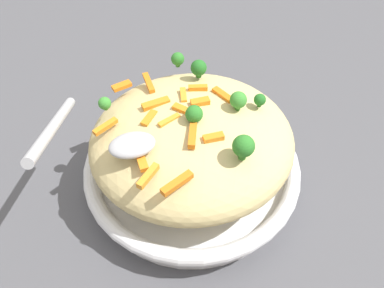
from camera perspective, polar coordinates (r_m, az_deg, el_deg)
name	(u,v)px	position (r m, az deg, el deg)	size (l,w,h in m)	color
ground_plane	(192,180)	(0.61, 0.00, -5.23)	(2.40, 2.40, 0.00)	#4C4C51
serving_bowl	(192,169)	(0.58, 0.00, -3.67)	(0.32, 0.32, 0.05)	silver
pasta_mound	(192,140)	(0.54, 0.00, 0.57)	(0.28, 0.27, 0.09)	#D1BA7A
carrot_piece_0	(149,83)	(0.56, -6.32, 8.86)	(0.04, 0.01, 0.01)	orange
carrot_piece_1	(149,118)	(0.51, -6.24, 3.77)	(0.03, 0.01, 0.01)	orange
carrot_piece_2	(213,138)	(0.48, 3.13, 0.93)	(0.03, 0.01, 0.01)	orange
carrot_piece_3	(200,102)	(0.52, 1.19, 6.14)	(0.03, 0.01, 0.01)	orange
carrot_piece_4	(177,183)	(0.44, -2.19, -5.70)	(0.04, 0.01, 0.01)	orange
carrot_piece_5	(223,95)	(0.54, 4.49, 7.16)	(0.03, 0.01, 0.01)	orange
carrot_piece_6	(192,135)	(0.48, 0.07, 1.33)	(0.04, 0.01, 0.01)	orange
carrot_piece_7	(142,162)	(0.46, -7.26, -2.64)	(0.02, 0.01, 0.01)	orange
carrot_piece_8	(198,88)	(0.54, 0.86, 8.14)	(0.03, 0.01, 0.01)	orange
carrot_piece_9	(170,123)	(0.49, -3.19, 3.08)	(0.03, 0.01, 0.01)	orange
carrot_piece_10	(156,104)	(0.52, -5.27, 5.81)	(0.04, 0.01, 0.01)	orange
carrot_piece_11	(122,86)	(0.56, -10.18, 8.32)	(0.03, 0.01, 0.01)	orange
carrot_piece_12	(183,110)	(0.51, -1.38, 5.00)	(0.03, 0.01, 0.01)	orange
carrot_piece_13	(148,176)	(0.45, -6.40, -4.62)	(0.04, 0.01, 0.01)	orange
carrot_piece_14	(105,126)	(0.51, -12.48, 2.51)	(0.04, 0.01, 0.01)	orange
carrot_piece_15	(181,96)	(0.53, -1.67, 7.01)	(0.03, 0.01, 0.01)	orange
broccoli_floret_0	(244,146)	(0.45, 7.50, -0.35)	(0.03, 0.03, 0.03)	#296820
broccoli_floret_1	(238,100)	(0.51, 6.69, 6.43)	(0.02, 0.02, 0.03)	#377928
broccoli_floret_2	(259,98)	(0.53, 9.66, 6.64)	(0.02, 0.02, 0.02)	#205B1C
broccoli_floret_3	(178,59)	(0.59, -2.10, 12.23)	(0.02, 0.02, 0.02)	#296820
broccoli_floret_4	(105,103)	(0.53, -12.58, 5.78)	(0.02, 0.02, 0.02)	#377928
broccoli_floret_5	(199,68)	(0.57, 0.98, 10.98)	(0.02, 0.02, 0.03)	#205B1C
broccoli_floret_6	(197,114)	(0.49, 0.67, 4.43)	(0.02, 0.02, 0.02)	#296820
serving_spoon	(102,138)	(0.46, -12.88, 0.83)	(0.13, 0.17, 0.09)	#B7B7BC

